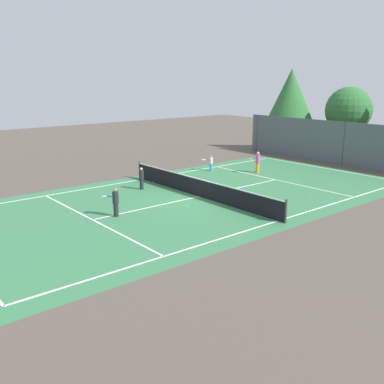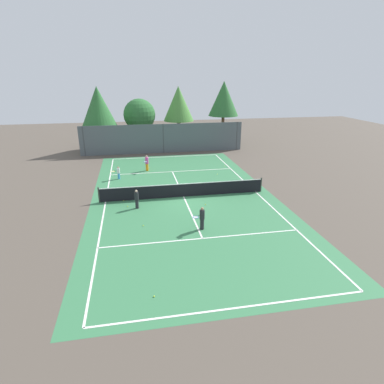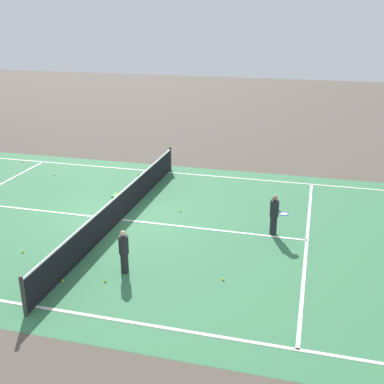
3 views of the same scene
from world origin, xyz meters
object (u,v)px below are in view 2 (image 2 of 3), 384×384
(tennis_ball_0, at_px, (114,192))
(tennis_ball_7, at_px, (143,226))
(player_0, at_px, (147,163))
(tennis_ball_5, at_px, (128,206))
(player_1, at_px, (137,199))
(tennis_ball_3, at_px, (205,205))
(tennis_ball_4, at_px, (154,296))
(tennis_ball_1, at_px, (217,174))
(tennis_ball_9, at_px, (149,168))
(player_3, at_px, (202,218))
(ball_crate, at_px, (201,190))
(tennis_ball_6, at_px, (242,187))
(tennis_ball_2, at_px, (124,201))
(tennis_ball_10, at_px, (140,190))
(tennis_ball_8, at_px, (225,166))
(player_2, at_px, (118,173))

(tennis_ball_0, height_order, tennis_ball_7, same)
(player_0, relative_size, tennis_ball_5, 21.80)
(player_1, height_order, tennis_ball_3, player_1)
(tennis_ball_3, distance_m, tennis_ball_7, 4.94)
(tennis_ball_3, height_order, tennis_ball_4, same)
(player_0, bearing_deg, tennis_ball_5, -101.86)
(tennis_ball_1, xyz_separation_m, tennis_ball_9, (-5.78, 3.10, 0.00))
(tennis_ball_4, bearing_deg, player_1, 92.66)
(player_0, distance_m, tennis_ball_5, 8.56)
(tennis_ball_0, bearing_deg, player_0, 63.05)
(tennis_ball_3, bearing_deg, tennis_ball_0, 150.02)
(tennis_ball_3, bearing_deg, player_3, -106.20)
(tennis_ball_0, bearing_deg, ball_crate, -9.34)
(tennis_ball_6, relative_size, tennis_ball_7, 1.00)
(tennis_ball_4, height_order, tennis_ball_5, same)
(tennis_ball_2, relative_size, tennis_ball_7, 1.00)
(tennis_ball_3, bearing_deg, player_1, 176.09)
(tennis_ball_1, height_order, tennis_ball_6, same)
(tennis_ball_9, distance_m, tennis_ball_10, 6.06)
(tennis_ball_2, height_order, tennis_ball_6, same)
(tennis_ball_8, bearing_deg, tennis_ball_10, -146.97)
(tennis_ball_1, bearing_deg, tennis_ball_7, -127.19)
(player_2, xyz_separation_m, tennis_ball_9, (2.76, 2.79, -0.54))
(player_2, bearing_deg, tennis_ball_4, -83.48)
(tennis_ball_7, relative_size, tennis_ball_10, 1.00)
(player_0, height_order, tennis_ball_2, player_0)
(tennis_ball_0, xyz_separation_m, tennis_ball_7, (1.90, -6.01, 0.00))
(tennis_ball_5, bearing_deg, player_1, -27.22)
(tennis_ball_0, relative_size, tennis_ball_10, 1.00)
(player_1, xyz_separation_m, tennis_ball_10, (0.29, 3.45, -0.63))
(player_0, relative_size, tennis_ball_6, 21.80)
(player_3, height_order, tennis_ball_8, player_3)
(player_0, bearing_deg, tennis_ball_7, -94.27)
(tennis_ball_0, height_order, tennis_ball_8, same)
(ball_crate, height_order, tennis_ball_4, ball_crate)
(ball_crate, distance_m, tennis_ball_0, 6.48)
(ball_crate, xyz_separation_m, tennis_ball_2, (-5.68, -0.77, -0.15))
(tennis_ball_7, bearing_deg, tennis_ball_3, 29.63)
(player_1, bearing_deg, tennis_ball_10, 85.23)
(ball_crate, bearing_deg, player_3, -101.47)
(ball_crate, height_order, tennis_ball_6, ball_crate)
(tennis_ball_3, bearing_deg, tennis_ball_7, -150.37)
(player_2, xyz_separation_m, tennis_ball_4, (1.81, -15.88, -0.54))
(tennis_ball_6, bearing_deg, tennis_ball_5, -164.91)
(tennis_ball_5, distance_m, tennis_ball_10, 3.26)
(ball_crate, xyz_separation_m, tennis_ball_10, (-4.49, 1.25, -0.15))
(tennis_ball_4, height_order, tennis_ball_7, same)
(tennis_ball_9, bearing_deg, tennis_ball_3, -71.82)
(player_2, xyz_separation_m, tennis_ball_2, (0.48, -5.18, -0.54))
(player_0, relative_size, player_2, 1.32)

